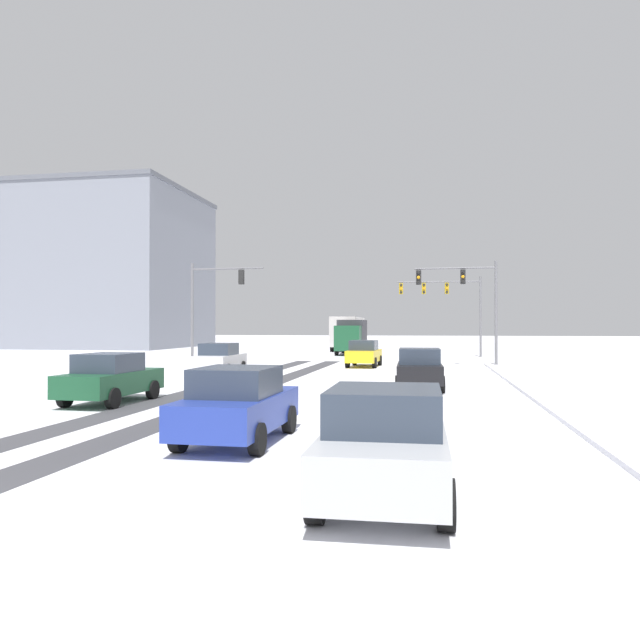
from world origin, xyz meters
TOP-DOWN VIEW (x-y plane):
  - wheel_track_left_lane at (-3.33, 17.33)m, footprint 1.09×38.13m
  - wheel_track_right_lane at (-1.30, 17.33)m, footprint 1.06×38.13m
  - sidewalk_kerb_right at (10.87, 15.60)m, footprint 4.00×38.13m
  - traffic_signal_near_right at (7.76, 32.69)m, footprint 5.04×0.46m
  - traffic_signal_far_right at (6.76, 44.45)m, footprint 6.79×0.79m
  - traffic_signal_near_left at (-8.20, 30.61)m, footprint 4.83×0.39m
  - car_yellow_cab_lead at (1.49, 31.09)m, footprint 1.96×4.16m
  - car_white_second at (-5.14, 23.71)m, footprint 1.90×4.14m
  - car_black_third at (5.09, 18.24)m, footprint 1.93×4.15m
  - car_dark_green_fourth at (-4.67, 12.10)m, footprint 1.91×4.14m
  - car_blue_fifth at (1.46, 6.49)m, footprint 1.87×4.12m
  - car_silver_sixth at (4.91, 2.74)m, footprint 1.88×4.12m
  - bus_oncoming at (-2.87, 56.03)m, footprint 2.92×11.07m
  - box_truck_delivery at (-1.39, 47.25)m, footprint 2.43×7.45m
  - office_building_far_left_block at (-34.33, 60.43)m, footprint 24.34×19.32m

SIDE VIEW (x-z plane):
  - wheel_track_left_lane at x=-3.33m, z-range 0.00..0.01m
  - wheel_track_right_lane at x=-1.30m, z-range 0.00..0.01m
  - sidewalk_kerb_right at x=10.87m, z-range 0.00..0.12m
  - car_yellow_cab_lead at x=1.49m, z-range 0.01..1.63m
  - car_white_second at x=-5.14m, z-range 0.01..1.63m
  - car_black_third at x=5.09m, z-range 0.01..1.63m
  - car_dark_green_fourth at x=-4.67m, z-range 0.01..1.63m
  - car_blue_fifth at x=1.46m, z-range 0.01..1.63m
  - car_silver_sixth at x=4.91m, z-range 0.01..1.63m
  - box_truck_delivery at x=-1.39m, z-range 0.12..3.14m
  - bus_oncoming at x=-2.87m, z-range 0.30..3.68m
  - traffic_signal_near_left at x=-8.20m, z-range 1.10..7.60m
  - traffic_signal_near_right at x=7.76m, z-range 1.35..7.85m
  - traffic_signal_far_right at x=6.76m, z-range 1.57..8.07m
  - office_building_far_left_block at x=-34.33m, z-range 0.01..18.30m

